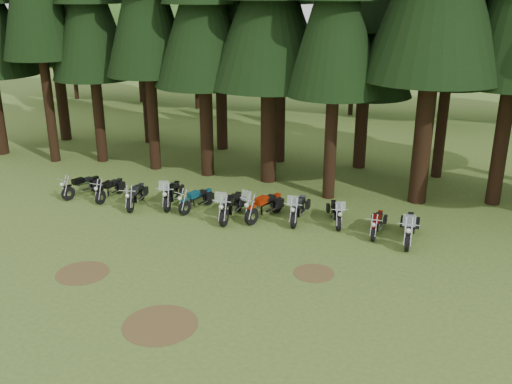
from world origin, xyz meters
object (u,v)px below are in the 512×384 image
Objects in this scene: motorcycle_0 at (82,187)px; motorcycle_9 at (377,224)px; motorcycle_1 at (110,190)px; motorcycle_6 at (264,207)px; motorcycle_7 at (298,209)px; motorcycle_8 at (336,213)px; motorcycle_2 at (136,196)px; motorcycle_10 at (409,229)px; motorcycle_5 at (231,207)px; motorcycle_3 at (172,194)px; motorcycle_4 at (197,200)px.

motorcycle_0 is 13.59m from motorcycle_9.
motorcycle_1 is 0.87× the size of motorcycle_6.
motorcycle_7 reaches higher than motorcycle_1.
motorcycle_1 is 7.44m from motorcycle_6.
motorcycle_0 is 1.45m from motorcycle_1.
motorcycle_2 is at bearing 166.12° from motorcycle_8.
motorcycle_1 is at bearing 152.82° from motorcycle_2.
motorcycle_10 is (1.25, -0.36, 0.10)m from motorcycle_9.
motorcycle_10 reaches higher than motorcycle_2.
motorcycle_5 is (4.54, -0.04, 0.06)m from motorcycle_2.
motorcycle_2 is 4.54m from motorcycle_5.
motorcycle_5 is 1.21× the size of motorcycle_8.
motorcycle_7 is (10.31, 0.27, 0.05)m from motorcycle_0.
motorcycle_2 is at bearing 178.52° from motorcycle_5.
motorcycle_0 is 1.01× the size of motorcycle_8.
motorcycle_1 is 8.86m from motorcycle_7.
motorcycle_3 reaches higher than motorcycle_0.
motorcycle_2 is 2.79m from motorcycle_4.
motorcycle_2 is 1.59m from motorcycle_3.
motorcycle_5 is at bearing 16.91° from motorcycle_0.
motorcycle_6 is 5.96m from motorcycle_10.
motorcycle_2 is at bearing -155.94° from motorcycle_6.
motorcycle_0 is at bearing 179.43° from motorcycle_7.
motorcycle_9 is at bearing 162.75° from motorcycle_10.
motorcycle_9 is at bearing 2.06° from motorcycle_1.
motorcycle_4 is 6.07m from motorcycle_8.
motorcycle_0 is 0.87× the size of motorcycle_3.
motorcycle_5 is at bearing -1.70° from motorcycle_1.
motorcycle_8 is at bearing 22.15° from motorcycle_0.
motorcycle_10 is at bearing -35.69° from motorcycle_8.
motorcycle_9 is at bearing -36.09° from motorcycle_8.
motorcycle_2 reaches higher than motorcycle_4.
motorcycle_9 is 1.30m from motorcycle_10.
motorcycle_8 is at bearing -9.67° from motorcycle_3.
motorcycle_1 is 12.14m from motorcycle_9.
motorcycle_7 is 1.14× the size of motorcycle_8.
motorcycle_5 is at bearing 4.05° from motorcycle_4.
motorcycle_0 is 0.98× the size of motorcycle_1.
motorcycle_6 is (8.89, 0.04, 0.08)m from motorcycle_0.
motorcycle_7 is 4.59m from motorcycle_10.
motorcycle_8 is 0.84× the size of motorcycle_10.
motorcycle_1 is at bearing 171.42° from motorcycle_3.
motorcycle_7 reaches higher than motorcycle_0.
motorcycle_1 is at bearing -161.30° from motorcycle_4.
motorcycle_9 is at bearing 17.78° from motorcycle_4.
motorcycle_5 is at bearing 178.51° from motorcycle_10.
motorcycle_9 is (1.73, -0.53, -0.03)m from motorcycle_8.
motorcycle_3 is 1.20× the size of motorcycle_9.
motorcycle_2 is 11.80m from motorcycle_10.
motorcycle_9 is (7.79, -0.14, -0.03)m from motorcycle_4.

